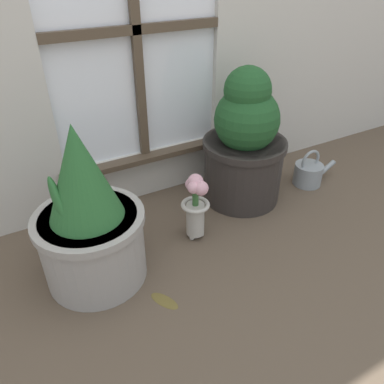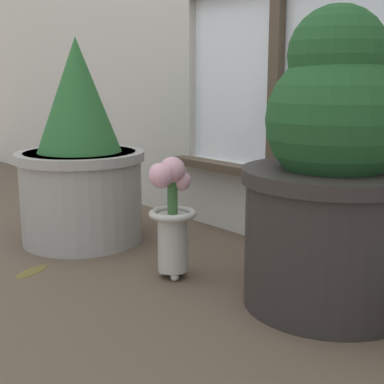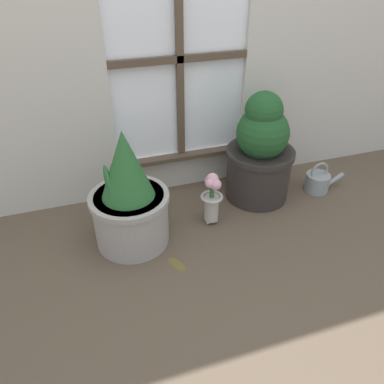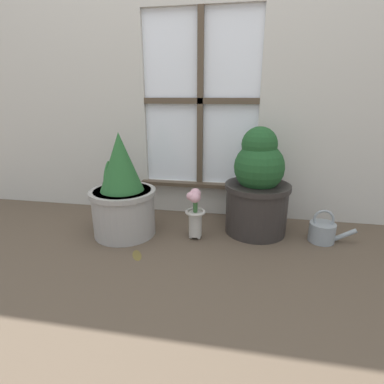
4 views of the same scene
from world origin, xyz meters
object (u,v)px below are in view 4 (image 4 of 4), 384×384
(potted_plant_left, at_px, (123,194))
(watering_can, at_px, (323,231))
(potted_plant_right, at_px, (258,188))
(flower_vase, at_px, (195,211))

(potted_plant_left, xyz_separation_m, watering_can, (1.10, 0.10, -0.18))
(potted_plant_right, height_order, watering_can, potted_plant_right)
(watering_can, bearing_deg, potted_plant_right, 169.95)
(potted_plant_right, bearing_deg, flower_vase, -155.13)
(potted_plant_left, relative_size, flower_vase, 1.99)
(potted_plant_left, bearing_deg, watering_can, 5.29)
(potted_plant_right, xyz_separation_m, watering_can, (0.36, -0.06, -0.21))
(potted_plant_left, height_order, watering_can, potted_plant_left)
(potted_plant_left, height_order, flower_vase, potted_plant_left)
(potted_plant_left, relative_size, potted_plant_right, 0.96)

